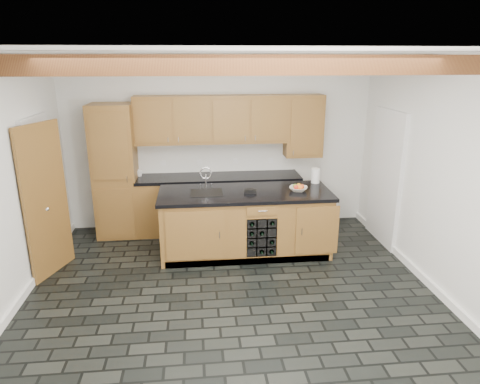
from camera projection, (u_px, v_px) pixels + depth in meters
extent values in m
plane|color=black|center=(233.00, 299.00, 5.11)|extent=(5.00, 5.00, 0.00)
plane|color=white|center=(219.00, 144.00, 7.07)|extent=(5.00, 0.00, 5.00)
plane|color=white|center=(447.00, 180.00, 4.95)|extent=(0.00, 5.00, 5.00)
plane|color=white|center=(231.00, 53.00, 4.28)|extent=(5.00, 5.00, 0.00)
cube|color=brown|center=(245.00, 65.00, 3.17)|extent=(4.90, 0.15, 0.15)
cube|color=brown|center=(227.00, 63.00, 4.88)|extent=(4.90, 0.15, 0.15)
cube|color=white|center=(15.00, 307.00, 4.85)|extent=(0.04, 5.00, 0.10)
cube|color=white|center=(430.00, 284.00, 5.35)|extent=(0.04, 5.00, 0.10)
cube|color=white|center=(43.00, 192.00, 5.80)|extent=(0.06, 0.94, 2.04)
cube|color=olive|center=(46.00, 201.00, 5.49)|extent=(0.31, 0.77, 2.00)
cube|color=white|center=(385.00, 178.00, 6.48)|extent=(0.06, 0.98, 2.04)
cube|color=black|center=(387.00, 179.00, 6.49)|extent=(0.02, 0.86, 1.96)
cube|color=olive|center=(116.00, 171.00, 6.72)|extent=(0.65, 0.60, 2.10)
cube|color=olive|center=(219.00, 204.00, 7.07)|extent=(2.60, 0.60, 0.88)
cube|color=black|center=(219.00, 177.00, 6.93)|extent=(2.64, 0.62, 0.05)
cube|color=white|center=(218.00, 156.00, 7.12)|extent=(2.60, 0.02, 0.52)
cube|color=olive|center=(211.00, 119.00, 6.76)|extent=(2.40, 0.35, 0.75)
cube|color=olive|center=(303.00, 126.00, 6.95)|extent=(0.60, 0.35, 1.00)
cube|color=olive|center=(245.00, 224.00, 6.25)|extent=(2.40, 0.90, 0.88)
cube|color=black|center=(245.00, 193.00, 6.11)|extent=(2.46, 0.96, 0.05)
cube|color=olive|center=(196.00, 236.00, 5.72)|extent=(0.80, 0.02, 0.70)
cube|color=olive|center=(317.00, 230.00, 5.89)|extent=(0.60, 0.02, 0.70)
cube|color=black|center=(260.00, 234.00, 5.98)|extent=(0.42, 0.30, 0.56)
cylinder|color=black|center=(251.00, 240.00, 5.95)|extent=(0.07, 0.26, 0.07)
cylinder|color=black|center=(270.00, 248.00, 6.02)|extent=(0.07, 0.26, 0.07)
cylinder|color=black|center=(251.00, 231.00, 5.91)|extent=(0.07, 0.26, 0.07)
cylinder|color=black|center=(260.00, 249.00, 6.01)|extent=(0.07, 0.26, 0.07)
cylinder|color=black|center=(251.00, 221.00, 5.87)|extent=(0.07, 0.26, 0.07)
cylinder|color=black|center=(271.00, 221.00, 5.90)|extent=(0.07, 0.26, 0.07)
cylinder|color=black|center=(261.00, 230.00, 5.92)|extent=(0.07, 0.26, 0.07)
cylinder|color=black|center=(271.00, 239.00, 5.98)|extent=(0.07, 0.26, 0.07)
cube|color=black|center=(207.00, 193.00, 6.05)|extent=(0.45, 0.40, 0.02)
cylinder|color=silver|center=(206.00, 183.00, 6.19)|extent=(0.02, 0.02, 0.20)
torus|color=silver|center=(206.00, 173.00, 6.15)|extent=(0.18, 0.02, 0.18)
cylinder|color=silver|center=(201.00, 187.00, 6.20)|extent=(0.02, 0.02, 0.08)
cylinder|color=silver|center=(212.00, 186.00, 6.21)|extent=(0.02, 0.02, 0.08)
cube|color=black|center=(250.00, 191.00, 6.04)|extent=(0.19, 0.12, 0.04)
cylinder|color=black|center=(250.00, 190.00, 6.03)|extent=(0.12, 0.12, 0.01)
imported|color=beige|center=(298.00, 189.00, 6.12)|extent=(0.33, 0.33, 0.06)
sphere|color=#D2461C|center=(302.00, 187.00, 6.11)|extent=(0.07, 0.07, 0.07)
sphere|color=orange|center=(299.00, 186.00, 6.16)|extent=(0.07, 0.07, 0.07)
sphere|color=olive|center=(295.00, 186.00, 6.13)|extent=(0.07, 0.07, 0.07)
sphere|color=red|center=(296.00, 187.00, 6.08)|extent=(0.07, 0.07, 0.07)
sphere|color=orange|center=(300.00, 188.00, 6.07)|extent=(0.07, 0.07, 0.07)
cylinder|color=white|center=(316.00, 176.00, 6.50)|extent=(0.13, 0.13, 0.23)
imported|color=white|center=(139.00, 173.00, 6.88)|extent=(0.13, 0.13, 0.10)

